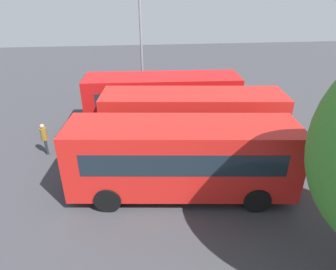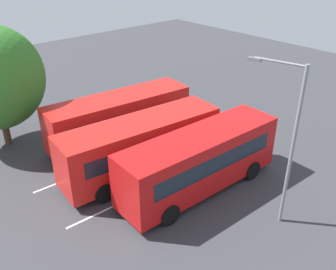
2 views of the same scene
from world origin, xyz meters
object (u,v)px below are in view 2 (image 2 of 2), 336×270
at_px(pedestrian, 236,119).
at_px(street_lamp, 289,137).
at_px(bus_far_left, 200,160).
at_px(bus_center_right, 120,118).
at_px(bus_center_left, 142,145).

relative_size(pedestrian, street_lamp, 0.23).
bearing_deg(bus_far_left, pedestrian, 26.22).
height_order(bus_center_right, street_lamp, street_lamp).
bearing_deg(bus_center_right, bus_far_left, -82.13).
xyz_separation_m(bus_center_left, pedestrian, (7.71, -0.39, -0.77)).
relative_size(bus_center_left, pedestrian, 5.42).
xyz_separation_m(bus_center_right, pedestrian, (6.63, -4.01, -0.77)).
bearing_deg(street_lamp, bus_center_right, -7.05).
height_order(bus_center_left, street_lamp, street_lamp).
distance_m(bus_far_left, bus_center_left, 3.47).
relative_size(bus_far_left, pedestrian, 5.36).
distance_m(bus_far_left, street_lamp, 4.96).
bearing_deg(bus_center_right, bus_center_left, -100.50).
bearing_deg(bus_center_right, pedestrian, -25.07).
bearing_deg(street_lamp, pedestrian, -51.40).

